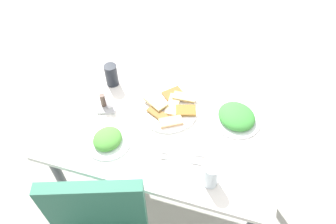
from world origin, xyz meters
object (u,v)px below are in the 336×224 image
at_px(soda_can, 111,75).
at_px(paper_napkin, 182,157).
at_px(fork, 183,154).
at_px(drinking_glass, 211,175).
at_px(dining_table, 168,132).
at_px(salad_plate_greens, 108,140).
at_px(salad_plate_rice, 236,117).
at_px(spoon, 181,160).
at_px(condiment_caddy, 106,104).
at_px(pide_platter, 169,108).

relative_size(soda_can, paper_napkin, 1.11).
bearing_deg(fork, soda_can, -45.76).
distance_m(drinking_glass, paper_napkin, 0.17).
height_order(dining_table, fork, fork).
xyz_separation_m(salad_plate_greens, fork, (-0.34, -0.03, -0.01)).
bearing_deg(salad_plate_greens, fork, -174.25).
relative_size(salad_plate_greens, salad_plate_rice, 0.83).
bearing_deg(salad_plate_rice, spoon, 57.29).
distance_m(soda_can, condiment_caddy, 0.18).
relative_size(salad_plate_greens, fork, 1.10).
xyz_separation_m(paper_napkin, condiment_caddy, (0.43, -0.18, 0.02)).
bearing_deg(salad_plate_rice, dining_table, 17.24).
bearing_deg(soda_can, salad_plate_rice, 174.71).
bearing_deg(salad_plate_rice, drinking_glass, 82.05).
bearing_deg(dining_table, fork, 125.40).
xyz_separation_m(dining_table, condiment_caddy, (0.31, 0.01, 0.12)).
bearing_deg(fork, dining_table, -65.81).
bearing_deg(condiment_caddy, spoon, 155.84).
bearing_deg(dining_table, condiment_caddy, 1.70).
distance_m(pide_platter, soda_can, 0.36).
xyz_separation_m(dining_table, soda_can, (0.35, -0.16, 0.16)).
height_order(salad_plate_rice, fork, salad_plate_rice).
relative_size(paper_napkin, spoon, 0.60).
xyz_separation_m(salad_plate_greens, soda_can, (0.13, -0.36, 0.04)).
relative_size(dining_table, pide_platter, 3.48).
height_order(spoon, condiment_caddy, condiment_caddy).
bearing_deg(spoon, paper_napkin, -96.34).
height_order(salad_plate_greens, fork, salad_plate_greens).
bearing_deg(pide_platter, salad_plate_greens, 51.86).
relative_size(dining_table, condiment_caddy, 9.62).
relative_size(salad_plate_greens, paper_napkin, 1.88).
bearing_deg(spoon, dining_table, -66.01).
bearing_deg(paper_napkin, salad_plate_rice, -124.34).
relative_size(salad_plate_rice, condiment_caddy, 2.25).
bearing_deg(paper_napkin, soda_can, -36.00).
height_order(soda_can, condiment_caddy, soda_can).
bearing_deg(paper_napkin, drinking_glass, 150.03).
height_order(dining_table, paper_napkin, paper_napkin).
bearing_deg(drinking_glass, paper_napkin, -29.97).
distance_m(salad_plate_greens, salad_plate_rice, 0.61).
bearing_deg(drinking_glass, soda_can, -34.68).
bearing_deg(condiment_caddy, salad_plate_greens, 115.19).
relative_size(fork, condiment_caddy, 1.69).
height_order(dining_table, pide_platter, pide_platter).
relative_size(drinking_glass, spoon, 0.63).
distance_m(dining_table, soda_can, 0.42).
distance_m(soda_can, spoon, 0.60).
distance_m(pide_platter, spoon, 0.30).
height_order(paper_napkin, fork, fork).
bearing_deg(pide_platter, dining_table, 101.56).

